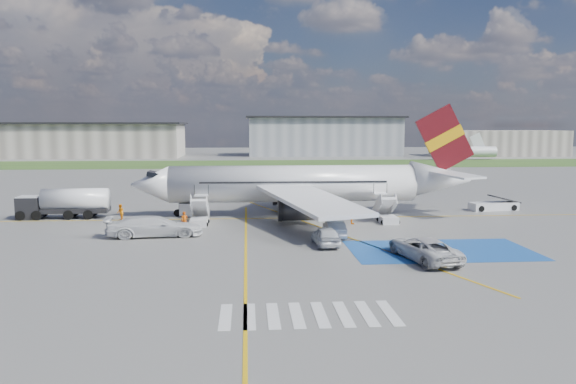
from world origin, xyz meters
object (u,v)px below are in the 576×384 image
object	(u,v)px
car_silver_b	(334,229)
van_white_b	(154,223)
airliner	(307,184)
gpu_cart	(190,210)
car_silver_a	(326,236)
belt_loader	(494,206)
fuel_tanker	(65,206)
van_white_a	(423,244)

from	to	relation	value
car_silver_b	van_white_b	size ratio (longest dim) A/B	0.71
airliner	gpu_cart	world-z (taller)	airliner
gpu_cart	car_silver_b	world-z (taller)	gpu_cart
van_white_b	car_silver_a	bearing A→B (deg)	-113.33
car_silver_a	van_white_b	bearing A→B (deg)	-21.28
belt_loader	car_silver_a	distance (m)	27.79
van_white_b	gpu_cart	bearing A→B (deg)	-16.31
fuel_tanker	gpu_cart	world-z (taller)	fuel_tanker
gpu_cart	van_white_a	xyz separation A→B (m)	(18.64, -20.17, 0.39)
gpu_cart	van_white_b	size ratio (longest dim) A/B	0.35
van_white_a	car_silver_a	bearing A→B (deg)	-49.07
fuel_tanker	car_silver_b	xyz separation A→B (m)	(26.42, -11.88, -0.58)
airliner	belt_loader	bearing A→B (deg)	4.78
van_white_a	van_white_b	size ratio (longest dim) A/B	0.95
gpu_cart	car_silver_b	size ratio (longest dim) A/B	0.49
fuel_tanker	van_white_a	size ratio (longest dim) A/B	1.57
car_silver_b	van_white_a	xyz separation A→B (m)	(5.10, -8.57, 0.37)
car_silver_b	fuel_tanker	bearing A→B (deg)	-24.28
fuel_tanker	belt_loader	size ratio (longest dim) A/B	1.52
airliner	gpu_cart	distance (m)	12.70
gpu_cart	car_silver_a	bearing A→B (deg)	-28.99
belt_loader	car_silver_a	bearing A→B (deg)	-149.48
fuel_tanker	belt_loader	distance (m)	46.98
airliner	van_white_a	xyz separation A→B (m)	(6.24, -20.69, -2.30)
fuel_tanker	car_silver_a	distance (m)	29.47
van_white_b	fuel_tanker	bearing A→B (deg)	40.38
car_silver_b	van_white_b	xyz separation A→B (m)	(-15.54, 1.27, 0.48)
van_white_a	van_white_b	bearing A→B (deg)	-35.24
car_silver_a	car_silver_b	bearing A→B (deg)	-113.18
fuel_tanker	van_white_a	world-z (taller)	fuel_tanker
gpu_cart	van_white_a	distance (m)	27.47
airliner	car_silver_a	bearing A→B (deg)	-90.35
airliner	belt_loader	distance (m)	21.91
airliner	car_silver_a	xyz separation A→B (m)	(-0.09, -15.51, -2.62)
car_silver_a	van_white_a	distance (m)	8.19
gpu_cart	airliner	bearing A→B (deg)	24.00
belt_loader	gpu_cart	bearing A→B (deg)	175.88
car_silver_a	airliner	bearing A→B (deg)	-93.61
airliner	fuel_tanker	size ratio (longest dim) A/B	4.03
gpu_cart	van_white_a	bearing A→B (deg)	-25.64
airliner	car_silver_a	world-z (taller)	airliner
car_silver_a	van_white_b	size ratio (longest dim) A/B	0.74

